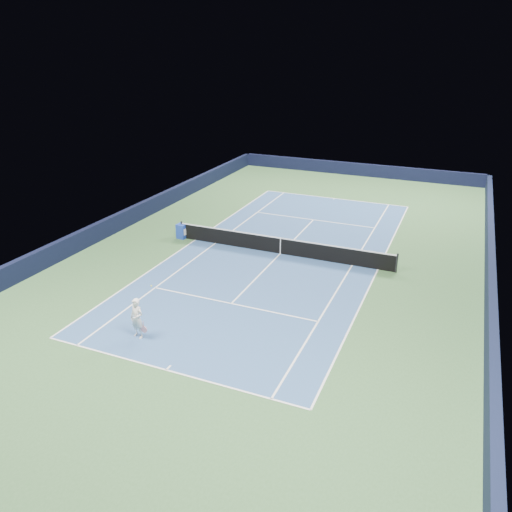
% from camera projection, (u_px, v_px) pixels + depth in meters
% --- Properties ---
extents(ground, '(40.00, 40.00, 0.00)m').
position_uv_depth(ground, '(280.00, 254.00, 28.21)').
color(ground, '#335830').
rests_on(ground, ground).
extents(wall_far, '(22.00, 0.35, 1.10)m').
position_uv_depth(wall_far, '(358.00, 169.00, 44.77)').
color(wall_far, black).
rests_on(wall_far, ground).
extents(wall_right, '(0.35, 40.00, 1.10)m').
position_uv_depth(wall_right, '(490.00, 277.00, 24.10)').
color(wall_right, '#101732').
rests_on(wall_right, ground).
extents(wall_left, '(0.35, 40.00, 1.10)m').
position_uv_depth(wall_left, '(122.00, 220.00, 31.89)').
color(wall_left, black).
rests_on(wall_left, ground).
extents(court_surface, '(10.97, 23.77, 0.01)m').
position_uv_depth(court_surface, '(280.00, 254.00, 28.21)').
color(court_surface, '#2D4E80').
rests_on(court_surface, ground).
extents(baseline_far, '(10.97, 0.08, 0.00)m').
position_uv_depth(baseline_far, '(334.00, 198.00, 38.27)').
color(baseline_far, white).
rests_on(baseline_far, ground).
extents(baseline_near, '(10.97, 0.08, 0.00)m').
position_uv_depth(baseline_near, '(166.00, 370.00, 18.15)').
color(baseline_near, white).
rests_on(baseline_near, ground).
extents(sideline_doubles_right, '(0.08, 23.77, 0.00)m').
position_uv_depth(sideline_doubles_right, '(378.00, 269.00, 26.23)').
color(sideline_doubles_right, white).
rests_on(sideline_doubles_right, ground).
extents(sideline_doubles_left, '(0.08, 23.77, 0.00)m').
position_uv_depth(sideline_doubles_left, '(195.00, 240.00, 30.18)').
color(sideline_doubles_left, white).
rests_on(sideline_doubles_left, ground).
extents(sideline_singles_right, '(0.08, 23.77, 0.00)m').
position_uv_depth(sideline_singles_right, '(352.00, 265.00, 26.73)').
color(sideline_singles_right, white).
rests_on(sideline_singles_right, ground).
extents(sideline_singles_left, '(0.08, 23.77, 0.00)m').
position_uv_depth(sideline_singles_left, '(216.00, 243.00, 29.69)').
color(sideline_singles_left, white).
rests_on(sideline_singles_left, ground).
extents(service_line_far, '(8.23, 0.08, 0.00)m').
position_uv_depth(service_line_far, '(313.00, 220.00, 33.62)').
color(service_line_far, white).
rests_on(service_line_far, ground).
extents(service_line_near, '(8.23, 0.08, 0.00)m').
position_uv_depth(service_line_near, '(231.00, 303.00, 22.79)').
color(service_line_near, white).
rests_on(service_line_near, ground).
extents(center_service_line, '(0.08, 12.80, 0.00)m').
position_uv_depth(center_service_line, '(280.00, 254.00, 28.21)').
color(center_service_line, white).
rests_on(center_service_line, ground).
extents(center_mark_far, '(0.08, 0.30, 0.00)m').
position_uv_depth(center_mark_far, '(334.00, 199.00, 38.14)').
color(center_mark_far, white).
rests_on(center_mark_far, ground).
extents(center_mark_near, '(0.08, 0.30, 0.00)m').
position_uv_depth(center_mark_near, '(168.00, 368.00, 18.27)').
color(center_mark_near, white).
rests_on(center_mark_near, ground).
extents(tennis_net, '(12.90, 0.10, 1.07)m').
position_uv_depth(tennis_net, '(280.00, 245.00, 28.01)').
color(tennis_net, black).
rests_on(tennis_net, ground).
extents(sponsor_cube, '(0.63, 0.56, 0.89)m').
position_uv_depth(sponsor_cube, '(182.00, 231.00, 30.32)').
color(sponsor_cube, '#1E3FB6').
rests_on(sponsor_cube, ground).
extents(tennis_player, '(0.82, 1.29, 1.89)m').
position_uv_depth(tennis_player, '(137.00, 318.00, 19.87)').
color(tennis_player, white).
rests_on(tennis_player, ground).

